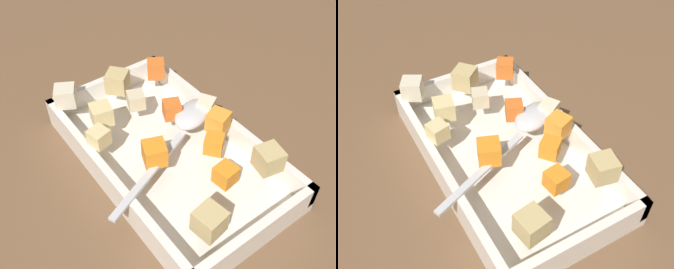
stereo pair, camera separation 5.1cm
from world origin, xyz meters
TOP-DOWN VIEW (x-y plane):
  - ground_plane at (0.00, 0.00)m, footprint 4.00×4.00m
  - baking_dish at (0.01, 0.02)m, footprint 0.38×0.22m
  - carrot_chunk_corner_se at (0.04, 0.09)m, footprint 0.04×0.04m
  - carrot_chunk_corner_ne at (-0.02, 0.05)m, footprint 0.03×0.03m
  - carrot_chunk_mid_left at (-0.12, 0.09)m, footprint 0.04×0.04m
  - carrot_chunk_near_spoon at (0.07, 0.06)m, footprint 0.04×0.04m
  - carrot_chunk_front_center at (0.04, -0.02)m, footprint 0.04×0.04m
  - carrot_chunk_far_left at (0.12, 0.03)m, footprint 0.03×0.03m
  - potato_chunk_rim_edge at (-0.08, 0.02)m, footprint 0.03×0.03m
  - potato_chunk_center at (-0.08, -0.04)m, footprint 0.04×0.04m
  - potato_chunk_corner_sw at (0.16, -0.03)m, footprint 0.04×0.04m
  - potato_chunk_heap_top at (0.14, 0.09)m, footprint 0.04×0.04m
  - potato_chunk_corner_nw at (-0.04, -0.07)m, footprint 0.03×0.03m
  - potato_chunk_mid_right at (-0.00, 0.10)m, footprint 0.03×0.03m
  - potato_chunk_near_right at (-0.13, 0.02)m, footprint 0.05×0.05m
  - parsnip_chunk_under_handle at (-0.15, -0.07)m, footprint 0.04×0.04m
  - serving_spoon at (0.01, 0.06)m, footprint 0.12×0.24m

SIDE VIEW (x-z plane):
  - ground_plane at x=0.00m, z-range 0.00..0.00m
  - baking_dish at x=0.01m, z-range -0.01..0.04m
  - serving_spoon at x=0.01m, z-range 0.05..0.07m
  - potato_chunk_mid_right at x=0.00m, z-range 0.05..0.08m
  - potato_chunk_rim_edge at x=-0.08m, z-range 0.05..0.08m
  - potato_chunk_corner_nw at x=-0.04m, z-range 0.05..0.08m
  - carrot_chunk_near_spoon at x=0.07m, z-range 0.05..0.08m
  - carrot_chunk_far_left at x=0.12m, z-range 0.05..0.08m
  - carrot_chunk_corner_ne at x=-0.02m, z-range 0.05..0.08m
  - carrot_chunk_mid_left at x=-0.12m, z-range 0.05..0.08m
  - carrot_chunk_corner_se at x=0.04m, z-range 0.05..0.08m
  - potato_chunk_center at x=-0.08m, z-range 0.05..0.08m
  - carrot_chunk_front_center at x=0.04m, z-range 0.05..0.08m
  - parsnip_chunk_under_handle at x=-0.15m, z-range 0.05..0.08m
  - potato_chunk_heap_top at x=0.14m, z-range 0.05..0.08m
  - potato_chunk_corner_sw at x=0.16m, z-range 0.05..0.08m
  - potato_chunk_near_right at x=-0.13m, z-range 0.05..0.08m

